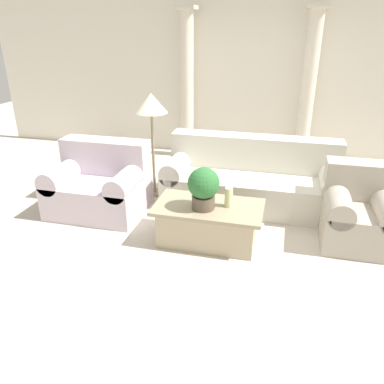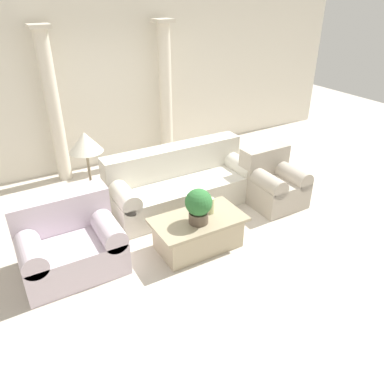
{
  "view_description": "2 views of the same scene",
  "coord_description": "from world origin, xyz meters",
  "px_view_note": "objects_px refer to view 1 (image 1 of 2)",
  "views": [
    {
      "loc": [
        0.56,
        -4.07,
        2.19
      ],
      "look_at": [
        -0.37,
        -0.37,
        0.5
      ],
      "focal_mm": 35.0,
      "sensor_mm": 36.0,
      "label": 1
    },
    {
      "loc": [
        -2.18,
        -3.9,
        2.98
      ],
      "look_at": [
        -0.07,
        -0.24,
        0.64
      ],
      "focal_mm": 35.0,
      "sensor_mm": 36.0,
      "label": 2
    }
  ],
  "objects_px": {
    "coffee_table": "(208,223)",
    "potted_plant": "(204,187)",
    "sofa_long": "(251,179)",
    "armchair": "(359,210)",
    "floor_lamp": "(151,109)",
    "loveseat": "(100,183)"
  },
  "relations": [
    {
      "from": "coffee_table",
      "to": "potted_plant",
      "type": "relative_size",
      "value": 2.58
    },
    {
      "from": "sofa_long",
      "to": "armchair",
      "type": "xyz_separation_m",
      "value": [
        1.24,
        -0.65,
        0.01
      ]
    },
    {
      "from": "floor_lamp",
      "to": "armchair",
      "type": "relative_size",
      "value": 1.68
    },
    {
      "from": "floor_lamp",
      "to": "loveseat",
      "type": "bearing_deg",
      "value": -128.51
    },
    {
      "from": "armchair",
      "to": "potted_plant",
      "type": "bearing_deg",
      "value": -162.3
    },
    {
      "from": "sofa_long",
      "to": "potted_plant",
      "type": "height_order",
      "value": "potted_plant"
    },
    {
      "from": "potted_plant",
      "to": "loveseat",
      "type": "bearing_deg",
      "value": 160.55
    },
    {
      "from": "coffee_table",
      "to": "potted_plant",
      "type": "distance_m",
      "value": 0.46
    },
    {
      "from": "sofa_long",
      "to": "floor_lamp",
      "type": "relative_size",
      "value": 1.59
    },
    {
      "from": "loveseat",
      "to": "coffee_table",
      "type": "relative_size",
      "value": 0.98
    },
    {
      "from": "potted_plant",
      "to": "floor_lamp",
      "type": "bearing_deg",
      "value": 129.86
    },
    {
      "from": "coffee_table",
      "to": "armchair",
      "type": "xyz_separation_m",
      "value": [
        1.59,
        0.45,
        0.13
      ]
    },
    {
      "from": "coffee_table",
      "to": "sofa_long",
      "type": "bearing_deg",
      "value": 72.43
    },
    {
      "from": "sofa_long",
      "to": "floor_lamp",
      "type": "distance_m",
      "value": 1.6
    },
    {
      "from": "coffee_table",
      "to": "floor_lamp",
      "type": "bearing_deg",
      "value": 132.95
    },
    {
      "from": "loveseat",
      "to": "coffee_table",
      "type": "distance_m",
      "value": 1.58
    },
    {
      "from": "loveseat",
      "to": "floor_lamp",
      "type": "distance_m",
      "value": 1.17
    },
    {
      "from": "sofa_long",
      "to": "floor_lamp",
      "type": "height_order",
      "value": "floor_lamp"
    },
    {
      "from": "sofa_long",
      "to": "loveseat",
      "type": "xyz_separation_m",
      "value": [
        -1.85,
        -0.65,
        0.01
      ]
    },
    {
      "from": "armchair",
      "to": "floor_lamp",
      "type": "bearing_deg",
      "value": 166.28
    },
    {
      "from": "sofa_long",
      "to": "loveseat",
      "type": "bearing_deg",
      "value": -160.76
    },
    {
      "from": "sofa_long",
      "to": "potted_plant",
      "type": "relative_size",
      "value": 4.95
    }
  ]
}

